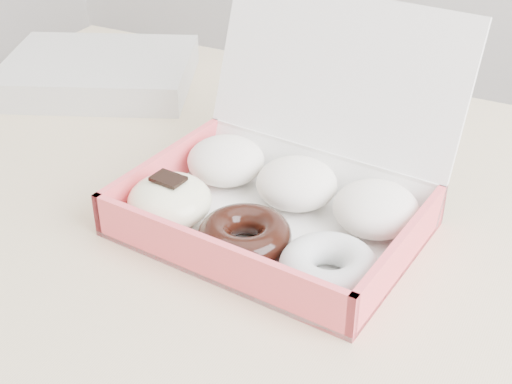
% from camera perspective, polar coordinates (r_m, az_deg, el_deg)
% --- Properties ---
extents(table, '(1.20, 0.80, 0.75)m').
position_cam_1_polar(table, '(0.77, 4.36, -7.89)').
color(table, '#C7B383').
rests_on(table, ground).
extents(donut_box, '(0.31, 0.29, 0.20)m').
position_cam_1_polar(donut_box, '(0.72, 1.80, -0.11)').
color(donut_box, white).
rests_on(donut_box, table).
extents(newspapers, '(0.32, 0.30, 0.04)m').
position_cam_1_polar(newspapers, '(1.06, -12.43, 9.38)').
color(newspapers, silver).
rests_on(newspapers, table).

